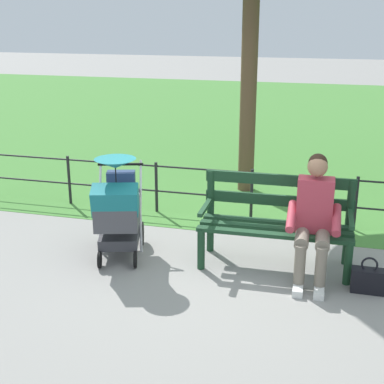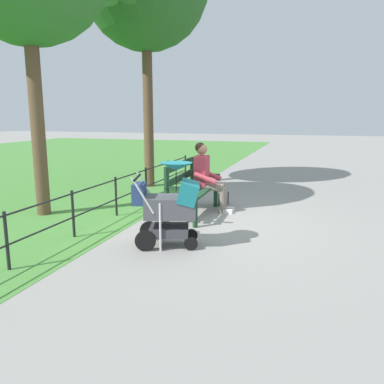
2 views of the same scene
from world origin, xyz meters
The scene contains 7 objects.
ground_plane centered at (0.00, 0.00, 0.00)m, with size 60.00×60.00×0.00m, color gray.
grass_lawn centered at (0.00, -8.80, 0.00)m, with size 40.00×16.00×0.01m, color #478438.
park_bench centered at (-0.46, -0.12, 0.53)m, with size 1.61×0.64×0.96m.
person_on_bench centered at (-0.85, 0.11, 0.68)m, with size 0.54×0.74×1.28m.
stroller centered at (1.23, 0.16, 0.59)m, with size 0.72×0.98×1.15m.
handbag centered at (-1.41, 0.30, 0.13)m, with size 0.32×0.14×0.37m.
park_fence centered at (-0.28, -1.33, 0.42)m, with size 7.84×0.04×0.70m.
Camera 1 is at (-0.99, 5.34, 2.58)m, focal length 50.94 mm.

